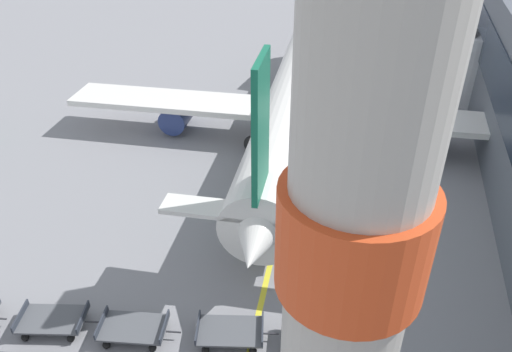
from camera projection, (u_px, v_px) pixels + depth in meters
ground_plane at (100, 124)px, 41.69m from camera, size 500.00×500.00×0.00m
jet_bridge at (415, 52)px, 45.27m from camera, size 18.41×6.30×6.35m
airplane at (297, 97)px, 38.00m from camera, size 35.52×39.33×12.03m
baggage_dolly_row_mid_a_col_b at (53, 320)px, 23.33m from camera, size 3.84×2.44×0.92m
baggage_dolly_row_mid_a_col_c at (134, 328)px, 22.93m from camera, size 3.84×2.29×0.92m
baggage_dolly_row_mid_a_col_d at (230, 332)px, 22.76m from camera, size 3.84×2.43×0.92m
baggage_dolly_row_mid_a_col_e at (318, 339)px, 22.44m from camera, size 3.83×2.23×0.92m
stand_guidance_stripe at (286, 194)px, 32.94m from camera, size 3.10×35.83×0.01m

